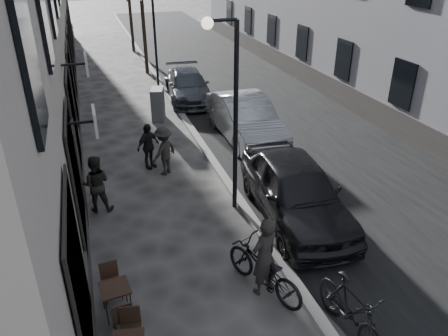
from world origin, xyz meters
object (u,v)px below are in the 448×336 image
streetlamp_far (150,23)px  car_near (295,190)px  streetlamp_near (229,98)px  pedestrian_near (96,184)px  car_mid (246,119)px  pedestrian_mid (164,151)px  bistro_set_c (116,298)px  car_far (188,86)px  utility_cabinet (158,104)px  moped (351,311)px  bicycle (264,270)px  pedestrian_far (148,146)px

streetlamp_far → car_near: size_ratio=1.05×
streetlamp_near → streetlamp_far: (0.00, 12.00, 0.00)m
pedestrian_near → car_mid: 6.50m
pedestrian_mid → car_near: car_near is taller
bistro_set_c → streetlamp_far: bearing=71.3°
pedestrian_near → car_far: 9.79m
car_mid → utility_cabinet: bearing=132.3°
moped → pedestrian_mid: bearing=100.8°
bicycle → pedestrian_mid: (-0.95, 5.87, 0.24)m
pedestrian_near → moped: 7.21m
utility_cabinet → moped: 12.39m
streetlamp_far → pedestrian_far: (-1.70, -8.89, -2.40)m
utility_cabinet → car_far: (1.80, 2.21, 0.00)m
car_near → bistro_set_c: bearing=-152.1°
streetlamp_near → car_far: 10.00m
streetlamp_far → car_far: 3.65m
car_near → pedestrian_far: bearing=132.6°
bistro_set_c → car_near: 5.26m
streetlamp_far → bicycle: bearing=-91.3°
utility_cabinet → pedestrian_far: 4.43m
pedestrian_near → pedestrian_far: pedestrian_near is taller
utility_cabinet → bicycle: (0.28, -10.73, -0.12)m
pedestrian_near → moped: bearing=136.1°
bicycle → car_far: (1.52, 12.94, 0.12)m
bicycle → car_near: bearing=-151.7°
bistro_set_c → car_far: bearing=64.2°
moped → car_far: bearing=83.9°
bicycle → bistro_set_c: bearing=-28.4°
streetlamp_far → moped: size_ratio=2.55×
pedestrian_near → pedestrian_far: bearing=-118.2°
utility_cabinet → pedestrian_far: pedestrian_far is taller
utility_cabinet → moped: size_ratio=0.66×
streetlamp_near → car_far: bearing=83.1°
utility_cabinet → pedestrian_far: (-1.07, -4.30, 0.10)m
bistro_set_c → car_near: (4.82, 2.08, 0.42)m
streetlamp_far → pedestrian_mid: size_ratio=3.23×
bistro_set_c → bicycle: bearing=-11.4°
car_far → pedestrian_mid: bearing=-103.8°
streetlamp_far → car_mid: (2.10, -7.61, -2.36)m
utility_cabinet → pedestrian_near: (-2.80, -6.43, 0.15)m
streetlamp_far → car_far: size_ratio=1.11×
moped → utility_cabinet: bearing=91.9°
pedestrian_mid → car_mid: bearing=169.3°
bistro_set_c → utility_cabinet: 10.81m
streetlamp_near → streetlamp_far: 12.00m
streetlamp_near → car_mid: size_ratio=1.04×
pedestrian_far → car_far: (2.87, 6.51, -0.10)m
pedestrian_far → moped: bearing=-108.5°
bicycle → car_mid: size_ratio=0.43×
utility_cabinet → pedestrian_mid: (-0.66, -4.87, 0.13)m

